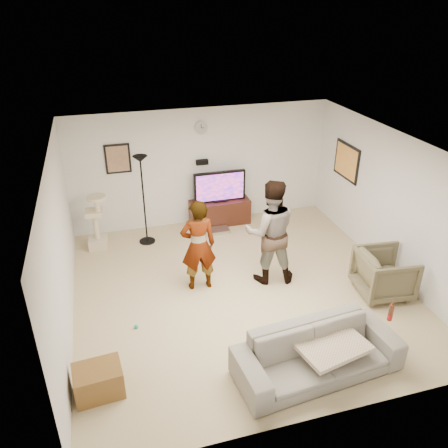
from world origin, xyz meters
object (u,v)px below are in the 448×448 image
object	(u,v)px
tv_stand	(220,212)
side_table	(99,381)
floor_lamp	(144,201)
armchair	(384,274)
person_right	(270,232)
beer_bottle	(391,312)
cat_tree	(95,222)
person_left	(198,246)
sofa	(318,353)
tv	(220,186)

from	to	relation	value
tv_stand	side_table	distance (m)	4.96
tv_stand	floor_lamp	world-z (taller)	floor_lamp
armchair	person_right	bearing A→B (deg)	66.85
person_right	beer_bottle	size ratio (longest dim) A/B	7.45
floor_lamp	beer_bottle	world-z (taller)	floor_lamp
cat_tree	person_left	xyz separation A→B (m)	(1.62, -1.87, 0.25)
cat_tree	sofa	bearing A→B (deg)	-57.66
tv	cat_tree	bearing A→B (deg)	-172.35
beer_bottle	tv_stand	bearing A→B (deg)	103.31
floor_lamp	beer_bottle	xyz separation A→B (m)	(2.72, -4.18, -0.14)
sofa	floor_lamp	bearing A→B (deg)	106.88
cat_tree	person_right	xyz separation A→B (m)	(2.85, -1.96, 0.37)
sofa	person_left	bearing A→B (deg)	108.63
floor_lamp	person_left	world-z (taller)	floor_lamp
cat_tree	tv_stand	bearing A→B (deg)	7.65
cat_tree	sofa	distance (m)	5.00
person_left	sofa	bearing A→B (deg)	115.60
cat_tree	floor_lamp	bearing A→B (deg)	-2.64
tv_stand	cat_tree	world-z (taller)	cat_tree
tv_stand	person_left	world-z (taller)	person_left
sofa	beer_bottle	distance (m)	1.11
armchair	side_table	world-z (taller)	armchair
tv	cat_tree	distance (m)	2.64
armchair	tv	bearing A→B (deg)	36.78
sofa	side_table	bearing A→B (deg)	165.86
floor_lamp	cat_tree	xyz separation A→B (m)	(-0.96, 0.04, -0.35)
armchair	beer_bottle	bearing A→B (deg)	153.48
tv	beer_bottle	size ratio (longest dim) A/B	4.46
cat_tree	armchair	xyz separation A→B (m)	(4.53, -2.91, -0.17)
cat_tree	side_table	bearing A→B (deg)	-91.82
floor_lamp	person_right	size ratio (longest dim) A/B	0.98
person_right	sofa	size ratio (longest dim) A/B	0.85
person_right	side_table	xyz separation A→B (m)	(-2.97, -1.83, -0.73)
beer_bottle	armchair	xyz separation A→B (m)	(0.84, 1.31, -0.38)
person_right	tv_stand	bearing A→B (deg)	-72.91
tv	armchair	bearing A→B (deg)	-59.42
side_table	person_left	bearing A→B (deg)	47.76
cat_tree	beer_bottle	world-z (taller)	cat_tree
person_left	sofa	xyz separation A→B (m)	(1.05, -2.35, -0.49)
floor_lamp	beer_bottle	size ratio (longest dim) A/B	7.27
person_left	cat_tree	bearing A→B (deg)	-47.48
sofa	beer_bottle	xyz separation A→B (m)	(1.01, 0.00, 0.45)
sofa	side_table	distance (m)	2.83
beer_bottle	armchair	distance (m)	1.61
person_left	tv	bearing A→B (deg)	-112.24
cat_tree	person_right	distance (m)	3.48
sofa	side_table	size ratio (longest dim) A/B	3.72
tv_stand	armchair	world-z (taller)	armchair
person_left	person_right	xyz separation A→B (m)	(1.22, -0.09, 0.12)
tv	side_table	world-z (taller)	tv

